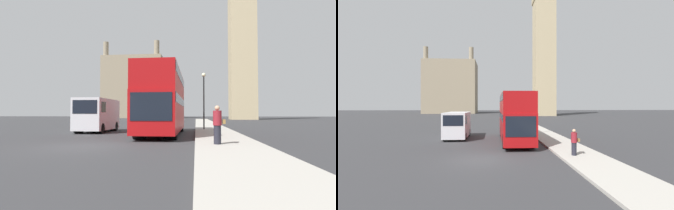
% 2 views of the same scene
% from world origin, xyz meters
% --- Properties ---
extents(ground_plane, '(300.00, 300.00, 0.00)m').
position_xyz_m(ground_plane, '(0.00, 0.00, 0.00)').
color(ground_plane, '#333335').
extents(sidewalk_strip, '(3.05, 120.00, 0.15)m').
position_xyz_m(sidewalk_strip, '(6.53, 0.00, 0.07)').
color(sidewalk_strip, '#ADA89E').
rests_on(sidewalk_strip, ground_plane).
extents(clock_tower, '(7.21, 7.38, 58.71)m').
position_xyz_m(clock_tower, '(17.55, 60.40, 30.12)').
color(clock_tower, tan).
rests_on(clock_tower, ground_plane).
extents(building_block_distant, '(21.82, 15.62, 27.49)m').
position_xyz_m(building_block_distant, '(-17.95, 85.95, 11.33)').
color(building_block_distant, gray).
rests_on(building_block_distant, ground_plane).
extents(red_double_decker_bus, '(2.57, 10.13, 4.45)m').
position_xyz_m(red_double_decker_bus, '(2.72, 6.92, 2.49)').
color(red_double_decker_bus, '#A80F11').
rests_on(red_double_decker_bus, ground_plane).
extents(white_van, '(2.21, 5.05, 2.69)m').
position_xyz_m(white_van, '(-2.96, 9.06, 1.43)').
color(white_van, silver).
rests_on(white_van, ground_plane).
extents(pedestrian, '(0.54, 0.38, 1.70)m').
position_xyz_m(pedestrian, '(5.99, 0.14, 1.00)').
color(pedestrian, '#23232D').
rests_on(pedestrian, sidewalk_strip).
extents(street_lamp, '(0.36, 0.36, 4.96)m').
position_xyz_m(street_lamp, '(5.75, 11.66, 3.47)').
color(street_lamp, black).
rests_on(street_lamp, sidewalk_strip).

